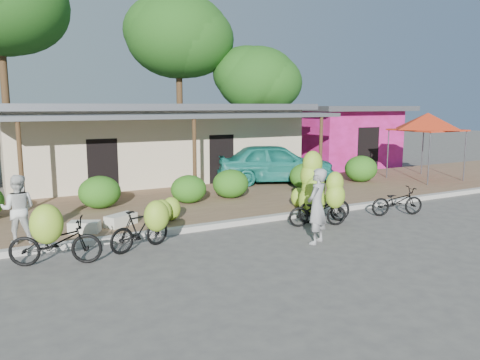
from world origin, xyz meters
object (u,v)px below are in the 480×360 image
object	(u,v)px
bike_far_left	(54,239)
bike_left	(143,227)
vendor	(317,206)
teal_van	(275,163)
bike_far_right	(397,201)
sack_far	(84,227)
bike_right	(328,201)
bystander	(18,209)
red_canopy	(428,121)
tree_center_right	(174,34)
bike_center	(314,195)
sack_near	(121,220)
tree_near_right	(253,77)

from	to	relation	value
bike_far_left	bike_left	xyz separation A→B (m)	(1.92, 0.15, -0.02)
bike_far_left	vendor	xyz separation A→B (m)	(5.76, -1.23, 0.32)
teal_van	bike_far_left	bearing A→B (deg)	145.34
bike_far_left	bike_far_right	xyz separation A→B (m)	(9.69, -0.08, -0.16)
bike_far_right	sack_far	size ratio (longest dim) A/B	2.31
bike_right	bike_far_right	xyz separation A→B (m)	(2.51, -0.19, -0.22)
bike_left	bystander	bearing A→B (deg)	37.97
red_canopy	bike_far_left	distance (m)	16.13
sack_far	teal_van	bearing A→B (deg)	26.57
tree_center_right	bike_center	xyz separation A→B (m)	(-1.79, -15.45, -6.42)
tree_center_right	bike_left	distance (m)	18.30
sack_near	tree_near_right	bearing A→B (deg)	47.08
teal_van	bike_right	bearing A→B (deg)	-177.70
red_canopy	bystander	size ratio (longest dim) A/B	2.19
teal_van	sack_near	bearing A→B (deg)	139.89
red_canopy	sack_far	size ratio (longest dim) A/B	4.67
bike_center	bystander	xyz separation A→B (m)	(-7.44, 1.44, 0.10)
tree_near_right	bike_right	xyz separation A→B (m)	(-5.49, -13.68, -4.22)
teal_van	vendor	bearing A→B (deg)	176.10
bike_far_left	bike_right	bearing A→B (deg)	-70.24
bike_center	sack_far	world-z (taller)	bike_center
bike_far_right	bystander	bearing A→B (deg)	97.02
sack_far	vendor	world-z (taller)	vendor
teal_van	tree_near_right	bearing A→B (deg)	-1.86
bike_far_left	tree_near_right	bearing A→B (deg)	-23.75
bike_left	bike_center	bearing A→B (deg)	-106.23
vendor	bike_far_right	bearing A→B (deg)	166.36
bike_right	vendor	distance (m)	1.98
vendor	teal_van	world-z (taller)	vendor
red_canopy	sack_near	bearing A→B (deg)	-173.19
bike_far_right	teal_van	distance (m)	6.29
tree_near_right	bike_center	size ratio (longest dim) A/B	3.27
red_canopy	bike_right	world-z (taller)	red_canopy
bike_far_left	sack_near	world-z (taller)	bike_far_left
tree_near_right	teal_van	size ratio (longest dim) A/B	1.39
tree_center_right	bike_far_right	xyz separation A→B (m)	(1.02, -15.87, -6.80)
bike_far_left	bystander	distance (m)	1.89
bike_left	tree_center_right	bearing A→B (deg)	-41.86
bike_left	bike_right	xyz separation A→B (m)	(5.26, -0.03, 0.08)
tree_near_right	bike_center	bearing A→B (deg)	-113.28
bike_right	sack_far	world-z (taller)	bike_right
sack_far	vendor	size ratio (longest dim) A/B	0.41
teal_van	sack_far	bearing A→B (deg)	138.40
tree_center_right	bike_left	world-z (taller)	tree_center_right
bike_left	bike_right	bearing A→B (deg)	-108.85
red_canopy	sack_near	world-z (taller)	red_canopy
bike_center	vendor	distance (m)	1.94
bike_far_left	vendor	distance (m)	5.90
vendor	teal_van	size ratio (longest dim) A/B	0.38
bike_right	red_canopy	bearing A→B (deg)	-52.83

